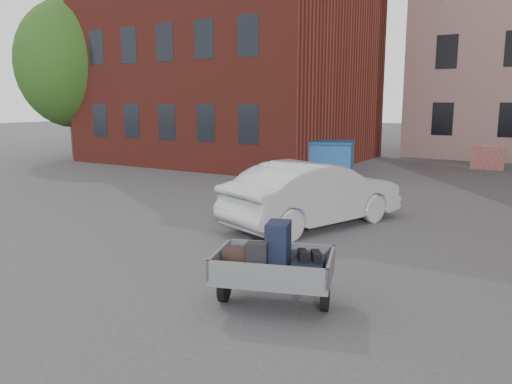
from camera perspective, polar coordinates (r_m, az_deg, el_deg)
The scene contains 7 objects.
ground at distance 9.80m, azimuth -1.00°, elevation -6.52°, with size 120.00×120.00×0.00m, color #38383A.
building_brick at distance 25.53m, azimuth -2.64°, elevation 19.66°, with size 12.00×10.00×14.00m, color #591E16.
far_building at distance 39.03m, azimuth -8.78°, elevation 11.87°, with size 6.00×6.00×8.00m, color maroon.
tree at distance 27.09m, azimuth -20.47°, elevation 14.60°, with size 5.28×5.28×8.30m.
trailer at distance 6.99m, azimuth 1.96°, elevation -8.27°, with size 1.86×1.97×1.20m.
dumpster at distance 19.71m, azimuth 6.39°, elevation 3.94°, with size 3.56×2.50×1.35m.
silver_car at distance 11.56m, azimuth 6.66°, elevation -0.19°, with size 1.58×4.53×1.49m, color #A0A3A7.
Camera 1 is at (5.02, -7.93, 2.83)m, focal length 35.00 mm.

